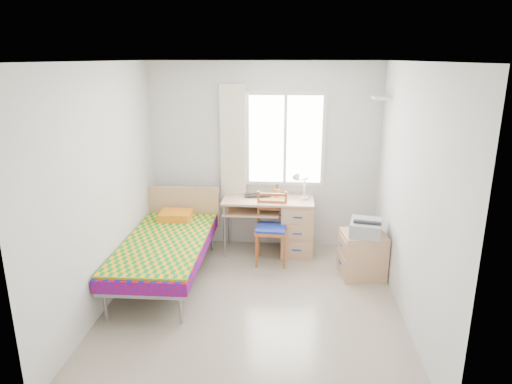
{
  "coord_description": "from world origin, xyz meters",
  "views": [
    {
      "loc": [
        0.39,
        -4.51,
        2.63
      ],
      "look_at": [
        -0.01,
        0.55,
        1.14
      ],
      "focal_mm": 32.0,
      "sensor_mm": 36.0,
      "label": 1
    }
  ],
  "objects_px": {
    "bed": "(167,244)",
    "chair": "(272,224)",
    "desk": "(292,224)",
    "printer": "(366,227)",
    "cabinet": "(362,255)"
  },
  "relations": [
    {
      "from": "chair",
      "to": "cabinet",
      "type": "bearing_deg",
      "value": -14.04
    },
    {
      "from": "bed",
      "to": "chair",
      "type": "relative_size",
      "value": 2.23
    },
    {
      "from": "bed",
      "to": "cabinet",
      "type": "height_order",
      "value": "bed"
    },
    {
      "from": "chair",
      "to": "cabinet",
      "type": "distance_m",
      "value": 1.22
    },
    {
      "from": "printer",
      "to": "chair",
      "type": "bearing_deg",
      "value": 173.21
    },
    {
      "from": "desk",
      "to": "chair",
      "type": "relative_size",
      "value": 1.32
    },
    {
      "from": "desk",
      "to": "printer",
      "type": "xyz_separation_m",
      "value": [
        0.89,
        -0.69,
        0.24
      ]
    },
    {
      "from": "desk",
      "to": "printer",
      "type": "height_order",
      "value": "desk"
    },
    {
      "from": "chair",
      "to": "cabinet",
      "type": "xyz_separation_m",
      "value": [
        1.14,
        -0.35,
        -0.24
      ]
    },
    {
      "from": "printer",
      "to": "desk",
      "type": "bearing_deg",
      "value": 153.88
    },
    {
      "from": "chair",
      "to": "bed",
      "type": "bearing_deg",
      "value": -152.17
    },
    {
      "from": "desk",
      "to": "printer",
      "type": "bearing_deg",
      "value": -37.69
    },
    {
      "from": "chair",
      "to": "cabinet",
      "type": "height_order",
      "value": "chair"
    },
    {
      "from": "desk",
      "to": "chair",
      "type": "bearing_deg",
      "value": -130.48
    },
    {
      "from": "cabinet",
      "to": "printer",
      "type": "distance_m",
      "value": 0.38
    }
  ]
}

